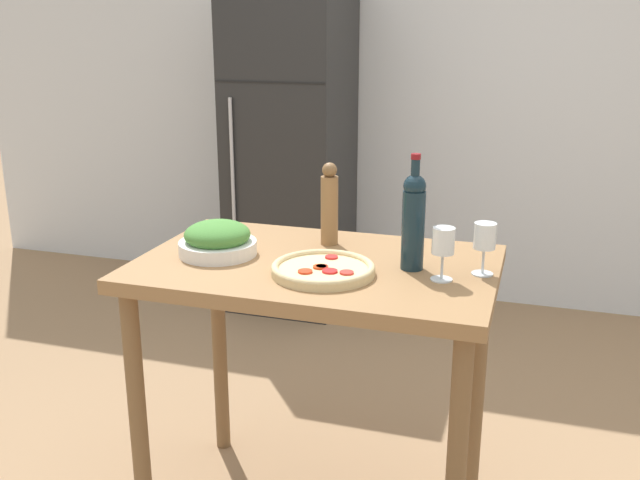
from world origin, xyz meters
name	(u,v)px	position (x,y,z in m)	size (l,w,h in m)	color
wall_back	(435,86)	(0.00, 2.30, 1.30)	(6.40, 0.08, 2.60)	silver
refrigerator	(291,150)	(-0.78, 1.92, 0.94)	(0.64, 0.69, 1.89)	black
prep_counter	(317,301)	(0.00, 0.00, 0.80)	(1.11, 0.71, 0.94)	olive
wine_bottle	(413,219)	(0.30, 0.02, 1.10)	(0.07, 0.07, 0.35)	#142833
wine_glass_near	(443,244)	(0.40, -0.05, 1.05)	(0.07, 0.07, 0.16)	silver
wine_glass_far	(485,239)	(0.51, 0.03, 1.05)	(0.07, 0.07, 0.16)	silver
pepper_mill	(329,205)	(-0.02, 0.19, 1.07)	(0.06, 0.06, 0.28)	olive
salad_bowl	(218,240)	(-0.32, -0.03, 0.99)	(0.25, 0.25, 0.11)	white
homemade_pizza	(323,269)	(0.06, -0.11, 0.96)	(0.31, 0.31, 0.03)	#DBC189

